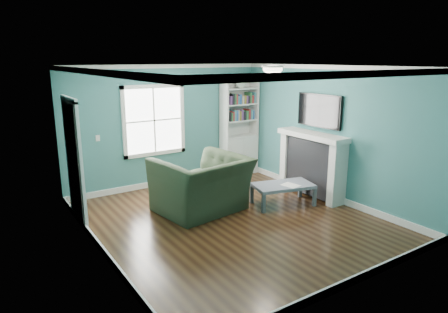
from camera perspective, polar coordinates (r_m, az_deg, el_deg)
floor at (r=6.98m, az=1.18°, el=-9.10°), size 5.00×5.00×0.00m
room_walls at (r=6.53m, az=1.24°, el=3.78°), size 5.00×5.00×5.00m
trim at (r=6.60m, az=1.23°, el=0.83°), size 4.50×5.00×2.60m
window at (r=8.56m, az=-9.96°, el=5.10°), size 1.40×0.06×1.50m
bookshelf at (r=9.50m, az=2.15°, el=2.94°), size 0.90×0.35×2.31m
fireplace at (r=8.21m, az=12.45°, el=-1.21°), size 0.44×1.58×1.30m
tv at (r=8.09m, az=13.45°, el=6.39°), size 0.06×1.10×0.65m
door at (r=7.04m, az=-20.67°, el=-0.61°), size 0.12×0.98×2.17m
ceiling_fixture at (r=7.06m, az=6.98°, el=12.34°), size 0.38×0.38×0.15m
light_switch at (r=8.21m, az=-17.58°, el=2.52°), size 0.08×0.01×0.12m
recliner at (r=7.19m, az=-3.20°, el=-2.76°), size 1.66×1.21×1.34m
coffee_table at (r=7.67m, az=8.44°, el=-4.29°), size 1.23×0.86×0.41m
paper_sheet at (r=7.61m, az=9.48°, el=-4.06°), size 0.31×0.36×0.00m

